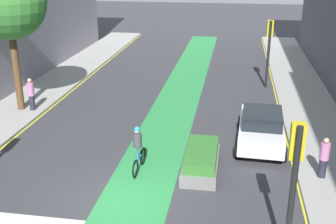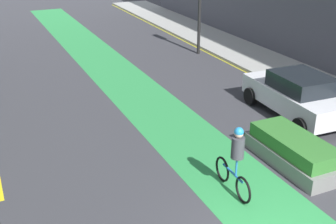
{
  "view_description": "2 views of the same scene",
  "coord_description": "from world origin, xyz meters",
  "views": [
    {
      "loc": [
        3.52,
        -11.47,
        7.7
      ],
      "look_at": [
        0.82,
        5.15,
        1.34
      ],
      "focal_mm": 45.09,
      "sensor_mm": 36.0,
      "label": 1
    },
    {
      "loc": [
        -5.2,
        -5.49,
        6.27
      ],
      "look_at": [
        -0.45,
        4.83,
        1.31
      ],
      "focal_mm": 46.25,
      "sensor_mm": 36.0,
      "label": 2
    }
  ],
  "objects": [
    {
      "name": "ground_plane",
      "position": [
        0.0,
        0.0,
        0.0
      ],
      "size": [
        120.0,
        120.0,
        0.0
      ],
      "primitive_type": "plane",
      "color": "#38383D"
    },
    {
      "name": "pedestrian_sidewalk_left_a",
      "position": [
        -6.6,
        7.48,
        1.0
      ],
      "size": [
        0.34,
        0.34,
        1.67
      ],
      "color": "#262638",
      "rests_on": "sidewalk_left"
    },
    {
      "name": "curb_stripe_right",
      "position": [
        6.0,
        0.0,
        0.01
      ],
      "size": [
        0.16,
        60.0,
        0.01
      ],
      "primitive_type": "cube",
      "color": "yellow",
      "rests_on": "ground_plane"
    },
    {
      "name": "bike_lane_paint",
      "position": [
        0.48,
        0.0,
        0.0
      ],
      "size": [
        2.4,
        60.0,
        0.01
      ],
      "primitive_type": "cube",
      "color": "#2D8C47",
      "rests_on": "ground_plane"
    },
    {
      "name": "traffic_signal_near_right",
      "position": [
        5.14,
        -1.79,
        2.73
      ],
      "size": [
        0.35,
        0.52,
        3.87
      ],
      "color": "black",
      "rests_on": "ground_plane"
    },
    {
      "name": "cyclist_in_lane",
      "position": [
        0.18,
        2.22,
        0.97
      ],
      "size": [
        0.32,
        1.73,
        1.86
      ],
      "color": "black",
      "rests_on": "ground_plane"
    },
    {
      "name": "street_tree_near",
      "position": [
        -7.25,
        7.51,
        5.56
      ],
      "size": [
        3.67,
        3.67,
        7.28
      ],
      "color": "brown",
      "rests_on": "sidewalk_left"
    },
    {
      "name": "pedestrian_sidewalk_right_a",
      "position": [
        6.83,
        2.63,
        0.92
      ],
      "size": [
        0.34,
        0.34,
        1.52
      ],
      "color": "#262638",
      "rests_on": "sidewalk_right"
    },
    {
      "name": "car_white_right_far",
      "position": [
        4.78,
        5.39,
        0.8
      ],
      "size": [
        2.18,
        4.28,
        1.57
      ],
      "color": "silver",
      "rests_on": "ground_plane"
    },
    {
      "name": "median_planter",
      "position": [
        2.48,
        2.73,
        0.4
      ],
      "size": [
        1.27,
        2.98,
        0.85
      ],
      "color": "slate",
      "rests_on": "ground_plane"
    },
    {
      "name": "traffic_signal_far_right",
      "position": [
        5.46,
        13.98,
        2.83
      ],
      "size": [
        0.35,
        0.52,
        4.03
      ],
      "color": "black",
      "rests_on": "ground_plane"
    }
  ]
}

